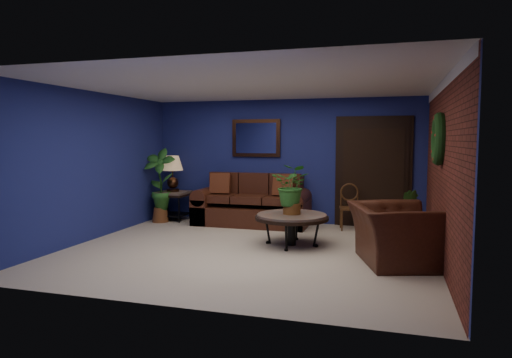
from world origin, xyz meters
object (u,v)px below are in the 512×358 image
(coffee_table, at_px, (292,218))
(armchair, at_px, (395,235))
(end_table, at_px, (173,198))
(side_chair, at_px, (350,203))
(table_lamp, at_px, (173,169))
(sofa, at_px, (253,208))

(coffee_table, relative_size, armchair, 0.95)
(coffee_table, distance_m, end_table, 3.27)
(coffee_table, bearing_deg, armchair, -22.85)
(end_table, height_order, side_chair, side_chair)
(table_lamp, bearing_deg, side_chair, 0.99)
(sofa, height_order, armchair, sofa)
(sofa, bearing_deg, coffee_table, -54.44)
(side_chair, bearing_deg, table_lamp, 170.64)
(coffee_table, height_order, table_lamp, table_lamp)
(sofa, distance_m, armchair, 3.52)
(side_chair, bearing_deg, end_table, 170.64)
(coffee_table, bearing_deg, sofa, 125.56)
(sofa, bearing_deg, table_lamp, -178.86)
(end_table, relative_size, armchair, 0.53)
(armchair, bearing_deg, coffee_table, 49.88)
(coffee_table, relative_size, end_table, 1.78)
(sofa, relative_size, side_chair, 2.60)
(coffee_table, distance_m, armchair, 1.71)
(coffee_table, distance_m, table_lamp, 3.33)
(end_table, xyz_separation_m, table_lamp, (-0.00, 0.00, 0.61))
(table_lamp, xyz_separation_m, armchair, (4.45, -2.21, -0.67))
(table_lamp, bearing_deg, coffee_table, -28.34)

